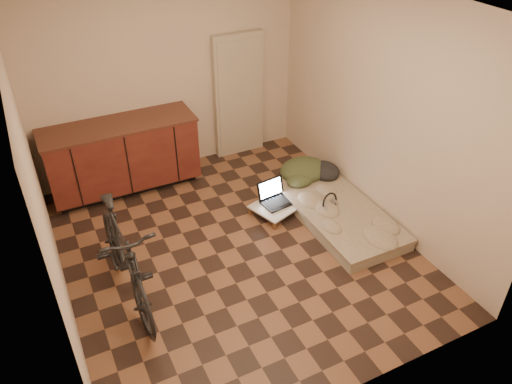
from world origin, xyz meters
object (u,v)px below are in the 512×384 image
lap_desk (281,203)px  laptop (275,198)px  futon (336,212)px  bicycle (123,253)px

lap_desk → laptop: bearing=122.9°
futon → laptop: 0.74m
futon → lap_desk: bearing=141.3°
bicycle → laptop: (1.93, 0.63, -0.38)m
bicycle → futon: (2.50, 0.17, -0.47)m
bicycle → laptop: bicycle is taller
bicycle → lap_desk: size_ratio=2.08×
bicycle → futon: bicycle is taller
futon → lap_desk: futon is taller
futon → laptop: (-0.57, 0.46, 0.09)m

